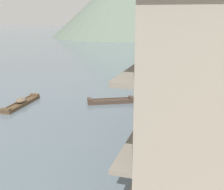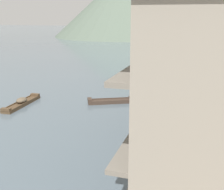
% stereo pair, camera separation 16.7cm
% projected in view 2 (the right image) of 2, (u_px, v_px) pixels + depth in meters
% --- Properties ---
extents(boat_moored_nearest, '(1.13, 5.04, 0.68)m').
position_uv_depth(boat_moored_nearest, '(22.00, 103.00, 25.57)').
color(boat_moored_nearest, brown).
rests_on(boat_moored_nearest, ground).
extents(boat_moored_second, '(1.67, 4.09, 0.35)m').
position_uv_depth(boat_moored_second, '(169.00, 79.00, 35.70)').
color(boat_moored_second, brown).
rests_on(boat_moored_second, ground).
extents(boat_moored_third, '(1.08, 5.67, 0.43)m').
position_uv_depth(boat_moored_third, '(181.00, 58.00, 52.37)').
color(boat_moored_third, brown).
rests_on(boat_moored_third, ground).
extents(boat_moored_far, '(4.11, 2.67, 0.48)m').
position_uv_depth(boat_moored_far, '(111.00, 101.00, 26.28)').
color(boat_moored_far, '#423328').
rests_on(boat_moored_far, ground).
extents(house_waterfront_nearest, '(6.08, 8.36, 8.74)m').
position_uv_depth(house_waterfront_nearest, '(221.00, 93.00, 10.48)').
color(house_waterfront_nearest, gray).
rests_on(house_waterfront_nearest, riverbank_right).
extents(house_waterfront_second, '(6.89, 8.17, 6.14)m').
position_uv_depth(house_waterfront_second, '(220.00, 80.00, 18.51)').
color(house_waterfront_second, brown).
rests_on(house_waterfront_second, riverbank_right).
extents(house_waterfront_tall, '(6.14, 5.43, 8.74)m').
position_uv_depth(house_waterfront_tall, '(213.00, 48.00, 24.56)').
color(house_waterfront_tall, '#7F705B').
rests_on(house_waterfront_tall, riverbank_right).
extents(house_waterfront_narrow, '(6.66, 6.06, 6.14)m').
position_uv_depth(house_waterfront_narrow, '(214.00, 55.00, 30.09)').
color(house_waterfront_narrow, '#7F705B').
rests_on(house_waterfront_narrow, riverbank_right).
extents(house_waterfront_far, '(6.33, 8.03, 8.74)m').
position_uv_depth(house_waterfront_far, '(212.00, 37.00, 36.54)').
color(house_waterfront_far, brown).
rests_on(house_waterfront_far, riverbank_right).
extents(hill_far_west, '(62.96, 62.96, 14.26)m').
position_uv_depth(hill_far_west, '(208.00, 16.00, 123.12)').
color(hill_far_west, '#4C5B56').
rests_on(hill_far_west, ground).
extents(hill_far_centre, '(52.11, 52.11, 23.41)m').
position_uv_depth(hill_far_centre, '(125.00, 4.00, 106.52)').
color(hill_far_centre, '#5B6B5B').
rests_on(hill_far_centre, ground).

